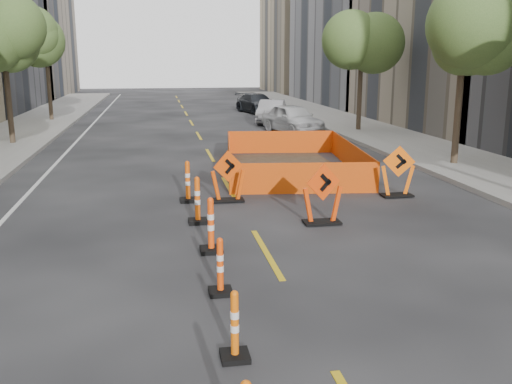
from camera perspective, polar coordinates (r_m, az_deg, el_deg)
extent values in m
plane|color=black|center=(7.91, 6.75, -15.58)|extent=(140.00, 140.00, 0.00)
cube|color=gray|center=(21.98, 20.53, 2.63)|extent=(4.00, 90.00, 0.15)
cube|color=tan|center=(68.08, 6.67, 16.69)|extent=(12.00, 14.00, 16.00)
cylinder|color=#382B1E|center=(27.46, -23.41, 7.51)|extent=(0.24, 0.24, 3.15)
sphere|color=#3A5E28|center=(27.38, -23.99, 13.70)|extent=(2.80, 2.80, 2.80)
cylinder|color=#382B1E|center=(37.24, -19.92, 9.03)|extent=(0.24, 0.24, 3.15)
sphere|color=#3A5E28|center=(37.18, -20.29, 13.60)|extent=(2.80, 2.80, 2.80)
cylinder|color=#382B1E|center=(21.48, 19.46, 6.53)|extent=(0.24, 0.24, 3.15)
sphere|color=#3A5E28|center=(21.38, 20.09, 14.47)|extent=(2.80, 2.80, 2.80)
cylinder|color=#382B1E|center=(30.56, 10.29, 8.85)|extent=(0.24, 0.24, 3.15)
sphere|color=#3A5E28|center=(30.49, 10.52, 14.43)|extent=(2.80, 2.80, 2.80)
imported|color=silver|center=(29.84, 3.68, 7.34)|extent=(2.87, 4.73, 1.51)
imported|color=#959499|center=(34.55, 1.55, 8.04)|extent=(2.60, 4.35, 1.35)
imported|color=black|center=(41.03, 0.12, 8.86)|extent=(2.94, 4.96, 1.35)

